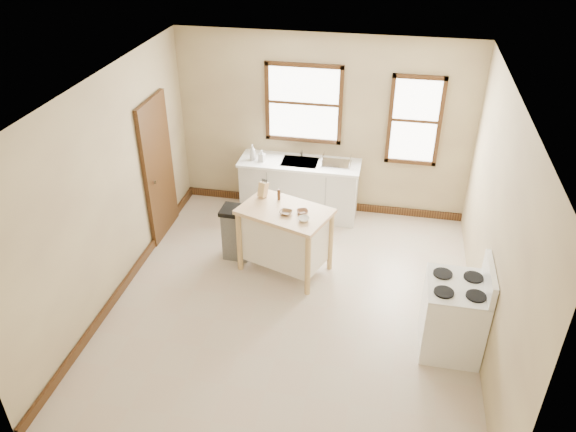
# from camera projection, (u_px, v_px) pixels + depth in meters

# --- Properties ---
(floor) EXTENTS (5.00, 5.00, 0.00)m
(floor) POSITION_uv_depth(u_px,v_px,m) (292.00, 303.00, 7.16)
(floor) COLOR beige
(floor) RESTS_ON ground
(ceiling) EXTENTS (5.00, 5.00, 0.00)m
(ceiling) POSITION_uv_depth(u_px,v_px,m) (293.00, 90.00, 5.71)
(ceiling) COLOR white
(ceiling) RESTS_ON ground
(wall_back) EXTENTS (4.50, 0.04, 2.80)m
(wall_back) POSITION_uv_depth(u_px,v_px,m) (323.00, 126.00, 8.53)
(wall_back) COLOR #CDBB87
(wall_back) RESTS_ON ground
(wall_left) EXTENTS (0.04, 5.00, 2.80)m
(wall_left) POSITION_uv_depth(u_px,v_px,m) (110.00, 190.00, 6.81)
(wall_left) COLOR #CDBB87
(wall_left) RESTS_ON ground
(wall_right) EXTENTS (0.04, 5.00, 2.80)m
(wall_right) POSITION_uv_depth(u_px,v_px,m) (496.00, 229.00, 6.06)
(wall_right) COLOR #CDBB87
(wall_right) RESTS_ON ground
(window_main) EXTENTS (1.17, 0.06, 1.22)m
(window_main) POSITION_uv_depth(u_px,v_px,m) (304.00, 104.00, 8.38)
(window_main) COLOR black
(window_main) RESTS_ON wall_back
(window_side) EXTENTS (0.77, 0.06, 1.37)m
(window_side) POSITION_uv_depth(u_px,v_px,m) (415.00, 121.00, 8.18)
(window_side) COLOR black
(window_side) RESTS_ON wall_back
(door_left) EXTENTS (0.06, 0.90, 2.10)m
(door_left) POSITION_uv_depth(u_px,v_px,m) (158.00, 169.00, 8.07)
(door_left) COLOR black
(door_left) RESTS_ON ground
(baseboard_back) EXTENTS (4.50, 0.04, 0.12)m
(baseboard_back) POSITION_uv_depth(u_px,v_px,m) (320.00, 204.00, 9.20)
(baseboard_back) COLOR black
(baseboard_back) RESTS_ON ground
(baseboard_left) EXTENTS (0.04, 5.00, 0.12)m
(baseboard_left) POSITION_uv_depth(u_px,v_px,m) (129.00, 278.00, 7.50)
(baseboard_left) COLOR black
(baseboard_left) RESTS_ON ground
(sink_counter) EXTENTS (1.86, 0.62, 0.92)m
(sink_counter) POSITION_uv_depth(u_px,v_px,m) (299.00, 188.00, 8.82)
(sink_counter) COLOR silver
(sink_counter) RESTS_ON ground
(faucet) EXTENTS (0.03, 0.03, 0.22)m
(faucet) POSITION_uv_depth(u_px,v_px,m) (302.00, 150.00, 8.67)
(faucet) COLOR silver
(faucet) RESTS_ON sink_counter
(soap_bottle_a) EXTENTS (0.11, 0.11, 0.25)m
(soap_bottle_a) POSITION_uv_depth(u_px,v_px,m) (253.00, 152.00, 8.58)
(soap_bottle_a) COLOR #B2B2B2
(soap_bottle_a) RESTS_ON sink_counter
(soap_bottle_b) EXTENTS (0.10, 0.10, 0.18)m
(soap_bottle_b) POSITION_uv_depth(u_px,v_px,m) (262.00, 156.00, 8.55)
(soap_bottle_b) COLOR #B2B2B2
(soap_bottle_b) RESTS_ON sink_counter
(dish_rack) EXTENTS (0.51, 0.44, 0.11)m
(dish_rack) POSITION_uv_depth(u_px,v_px,m) (336.00, 161.00, 8.48)
(dish_rack) COLOR silver
(dish_rack) RESTS_ON sink_counter
(kitchen_island) EXTENTS (1.33, 1.08, 0.94)m
(kitchen_island) POSITION_uv_depth(u_px,v_px,m) (285.00, 240.00, 7.54)
(kitchen_island) COLOR #E5B287
(kitchen_island) RESTS_ON ground
(knife_block) EXTENTS (0.13, 0.13, 0.20)m
(knife_block) POSITION_uv_depth(u_px,v_px,m) (263.00, 190.00, 7.55)
(knife_block) COLOR tan
(knife_block) RESTS_ON kitchen_island
(pepper_grinder) EXTENTS (0.05, 0.05, 0.15)m
(pepper_grinder) POSITION_uv_depth(u_px,v_px,m) (279.00, 195.00, 7.49)
(pepper_grinder) COLOR #412611
(pepper_grinder) RESTS_ON kitchen_island
(bowl_a) EXTENTS (0.19, 0.19, 0.04)m
(bowl_a) POSITION_uv_depth(u_px,v_px,m) (286.00, 213.00, 7.20)
(bowl_a) COLOR brown
(bowl_a) RESTS_ON kitchen_island
(bowl_b) EXTENTS (0.19, 0.19, 0.04)m
(bowl_b) POSITION_uv_depth(u_px,v_px,m) (302.00, 212.00, 7.22)
(bowl_b) COLOR brown
(bowl_b) RESTS_ON kitchen_island
(bowl_c) EXTENTS (0.21, 0.21, 0.05)m
(bowl_c) POSITION_uv_depth(u_px,v_px,m) (304.00, 219.00, 7.06)
(bowl_c) COLOR white
(bowl_c) RESTS_ON kitchen_island
(trash_bin) EXTENTS (0.41, 0.35, 0.78)m
(trash_bin) POSITION_uv_depth(u_px,v_px,m) (237.00, 233.00, 7.85)
(trash_bin) COLOR slate
(trash_bin) RESTS_ON ground
(gas_stove) EXTENTS (0.72, 0.72, 1.16)m
(gas_stove) POSITION_uv_depth(u_px,v_px,m) (454.00, 307.00, 6.21)
(gas_stove) COLOR white
(gas_stove) RESTS_ON ground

